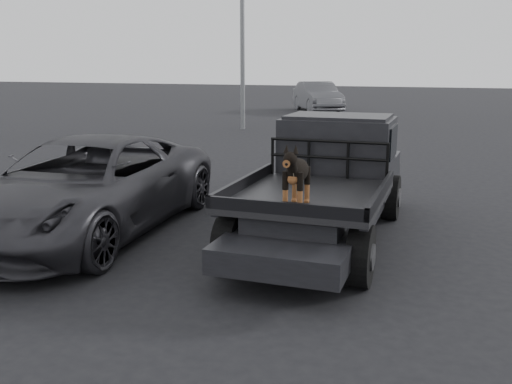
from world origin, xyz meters
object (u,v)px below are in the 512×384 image
(dog, at_px, (297,176))
(distant_car_a, at_px, (318,97))
(parked_suv, at_px, (85,187))
(flatbed_ute, at_px, (324,210))

(dog, relative_size, distant_car_a, 0.15)
(parked_suv, bearing_deg, distant_car_a, 91.01)
(flatbed_ute, bearing_deg, distant_car_a, 103.50)
(distant_car_a, bearing_deg, parked_suv, -113.51)
(parked_suv, distance_m, distant_car_a, 23.57)
(distant_car_a, bearing_deg, dog, -105.35)
(dog, height_order, distant_car_a, dog)
(flatbed_ute, height_order, parked_suv, parked_suv)
(flatbed_ute, distance_m, parked_suv, 3.70)
(flatbed_ute, xyz_separation_m, dog, (0.02, -1.65, 0.83))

